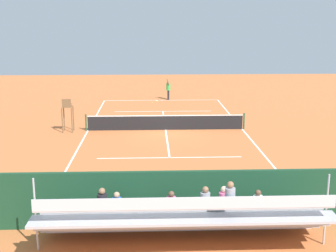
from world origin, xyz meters
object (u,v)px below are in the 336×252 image
tennis_net (166,122)px  tennis_player (168,88)px  bleacher_stand (183,217)px  tennis_ball_near (152,103)px  courtside_bench (251,201)px  equipment_bag (203,213)px  tennis_racket (157,101)px  umpire_chair (67,112)px

tennis_net → tennis_player: size_ratio=5.35×
bleacher_stand → tennis_ball_near: bleacher_stand is taller
bleacher_stand → tennis_player: (-0.62, -26.63, 0.09)m
courtside_bench → bleacher_stand: bearing=38.0°
tennis_net → courtside_bench: bearing=101.3°
courtside_bench → equipment_bag: size_ratio=2.00×
bleacher_stand → tennis_racket: bleacher_stand is taller
tennis_ball_near → bleacher_stand: bearing=91.9°
tennis_net → tennis_player: (-0.64, -11.30, 0.51)m
bleacher_stand → tennis_player: bearing=-91.3°
bleacher_stand → tennis_ball_near: (0.83, -25.05, -0.89)m
bleacher_stand → umpire_chair: (6.22, -15.06, 0.39)m
courtside_bench → tennis_racket: size_ratio=3.10×
courtside_bench → tennis_player: 24.66m
courtside_bench → equipment_bag: 1.79m
umpire_chair → equipment_bag: 14.97m
umpire_chair → equipment_bag: (-7.10, 13.13, -1.13)m
umpire_chair → tennis_racket: umpire_chair is taller
bleacher_stand → tennis_racket: (0.38, -26.03, -0.91)m
tennis_player → bleacher_stand: bearing=88.7°
tennis_racket → equipment_bag: bearing=93.0°
courtside_bench → equipment_bag: (1.75, 0.13, -0.38)m
tennis_net → tennis_racket: size_ratio=17.75×
tennis_racket → tennis_ball_near: bearing=65.8°
umpire_chair → tennis_ball_near: size_ratio=32.42×
bleacher_stand → equipment_bag: (-0.89, -1.93, -0.75)m
tennis_racket → tennis_net: bearing=92.0°
tennis_racket → umpire_chair: bearing=62.0°
bleacher_stand → equipment_bag: 2.25m
tennis_net → umpire_chair: bearing=2.5°
tennis_net → tennis_racket: 10.72m
umpire_chair → equipment_bag: bearing=118.4°
umpire_chair → tennis_player: size_ratio=1.11×
bleacher_stand → courtside_bench: size_ratio=5.03×
umpire_chair → courtside_bench: size_ratio=1.19×
bleacher_stand → tennis_ball_near: bearing=-88.1°
equipment_bag → tennis_player: size_ratio=0.47×
tennis_net → tennis_ball_near: 9.76m
bleacher_stand → tennis_net: bearing=-89.9°
courtside_bench → tennis_player: tennis_player is taller
bleacher_stand → courtside_bench: (-2.63, -2.06, -0.37)m
tennis_racket → courtside_bench: bearing=97.2°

